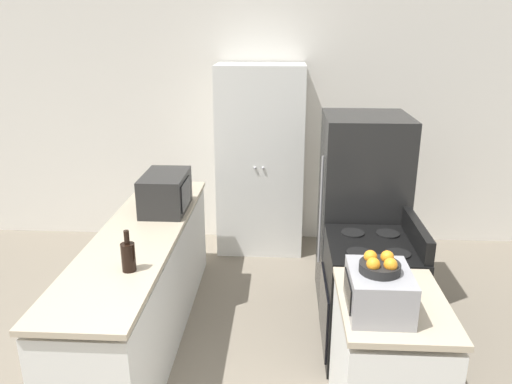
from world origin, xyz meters
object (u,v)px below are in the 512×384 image
(stove, at_px, (370,298))
(microwave, at_px, (166,192))
(pantry_cabinet, at_px, (260,160))
(toaster_oven, at_px, (379,291))
(refrigerator, at_px, (361,213))
(wine_bottle, at_px, (128,256))
(fruit_bowl, at_px, (380,265))

(stove, bearing_deg, microwave, 160.01)
(stove, xyz_separation_m, microwave, (-1.61, 0.59, 0.59))
(pantry_cabinet, bearing_deg, stove, -63.97)
(microwave, relative_size, toaster_oven, 1.37)
(refrigerator, bearing_deg, stove, -91.25)
(stove, relative_size, toaster_oven, 2.66)
(refrigerator, xyz_separation_m, wine_bottle, (-1.61, -1.24, 0.15))
(wine_bottle, distance_m, fruit_bowl, 1.52)
(wine_bottle, bearing_deg, stove, 17.17)
(toaster_oven, height_order, fruit_bowl, fruit_bowl)
(wine_bottle, bearing_deg, microwave, 90.62)
(refrigerator, height_order, fruit_bowl, refrigerator)
(wine_bottle, relative_size, toaster_oven, 0.69)
(microwave, xyz_separation_m, fruit_bowl, (1.47, -1.47, 0.12))
(refrigerator, height_order, wine_bottle, refrigerator)
(stove, bearing_deg, refrigerator, 88.75)
(toaster_oven, bearing_deg, microwave, 135.33)
(pantry_cabinet, relative_size, stove, 1.90)
(stove, xyz_separation_m, refrigerator, (0.02, 0.75, 0.38))
(microwave, relative_size, wine_bottle, 1.98)
(pantry_cabinet, relative_size, fruit_bowl, 9.22)
(stove, bearing_deg, pantry_cabinet, 116.03)
(microwave, height_order, wine_bottle, microwave)
(microwave, xyz_separation_m, toaster_oven, (1.48, -1.46, -0.04))
(microwave, bearing_deg, wine_bottle, -89.38)
(microwave, bearing_deg, toaster_oven, -44.67)
(stove, height_order, refrigerator, refrigerator)
(pantry_cabinet, distance_m, stove, 2.09)
(pantry_cabinet, distance_m, wine_bottle, 2.42)
(refrigerator, relative_size, wine_bottle, 6.15)
(refrigerator, relative_size, microwave, 3.11)
(stove, height_order, wine_bottle, wine_bottle)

